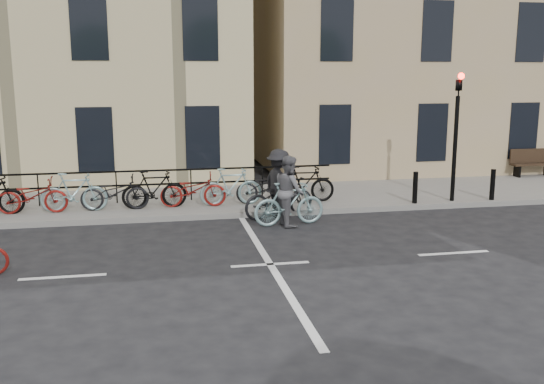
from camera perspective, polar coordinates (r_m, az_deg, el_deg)
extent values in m
plane|color=black|center=(12.29, -0.17, -6.84)|extent=(120.00, 120.00, 0.00)
cube|color=slate|center=(17.95, -16.56, -1.25)|extent=(46.00, 4.00, 0.15)
cube|color=tan|center=(27.01, 14.03, 15.89)|extent=(14.00, 10.00, 12.00)
cylinder|color=black|center=(18.04, 16.83, 3.88)|extent=(0.12, 0.12, 3.00)
imported|color=black|center=(17.92, 17.19, 10.07)|extent=(0.15, 0.18, 0.90)
sphere|color=#FF0C05|center=(17.81, 17.39, 10.38)|extent=(0.18, 0.18, 0.18)
cylinder|color=black|center=(17.59, 13.32, 0.41)|extent=(0.14, 0.14, 0.90)
cylinder|color=black|center=(18.70, 20.04, 0.66)|extent=(0.14, 0.14, 0.90)
cube|color=black|center=(23.16, 22.07, 1.82)|extent=(0.06, 0.38, 0.40)
cube|color=black|center=(23.46, 23.34, 2.40)|extent=(1.60, 0.40, 0.06)
cube|color=black|center=(23.57, 23.15, 3.17)|extent=(1.60, 0.06, 0.50)
cube|color=black|center=(17.67, -12.73, 0.57)|extent=(11.45, 0.04, 0.95)
imported|color=maroon|center=(17.08, -21.64, -0.33)|extent=(1.80, 0.63, 0.95)
imported|color=#80A5A7|center=(16.90, -18.16, -0.02)|extent=(1.75, 0.49, 1.05)
imported|color=black|center=(16.81, -14.59, -0.06)|extent=(1.80, 0.63, 0.95)
imported|color=black|center=(16.77, -11.02, 0.25)|extent=(1.75, 0.49, 1.05)
imported|color=maroon|center=(16.81, -7.44, 0.21)|extent=(1.80, 0.63, 0.95)
imported|color=#80A5A7|center=(16.89, -3.89, 0.51)|extent=(1.75, 0.49, 1.05)
imported|color=black|center=(17.06, -0.38, 0.47)|extent=(1.80, 0.63, 0.95)
imported|color=black|center=(17.27, 3.04, 0.76)|extent=(1.75, 0.49, 1.05)
imported|color=#80A5A7|center=(15.24, 1.63, -1.11)|extent=(1.89, 0.73, 1.11)
imported|color=#59585D|center=(15.17, 1.64, 0.13)|extent=(0.77, 0.94, 1.78)
imported|color=black|center=(16.04, 0.67, -0.53)|extent=(2.18, 1.36, 1.08)
imported|color=black|center=(15.96, 0.67, 0.79)|extent=(1.03, 1.34, 1.83)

